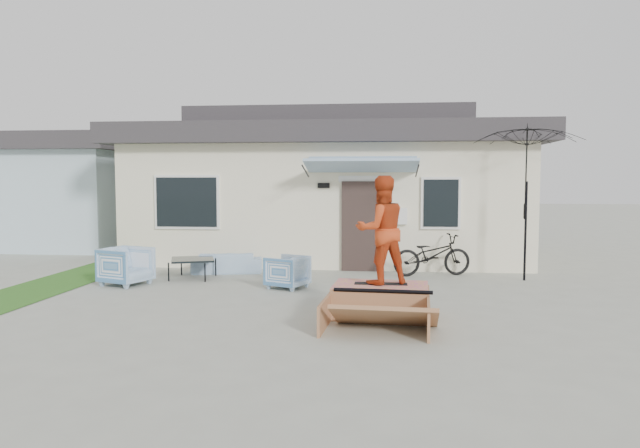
# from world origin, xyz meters

# --- Properties ---
(ground) EXTENTS (90.00, 90.00, 0.00)m
(ground) POSITION_xyz_m (0.00, 0.00, 0.00)
(ground) COLOR #96988B
(ground) RESTS_ON ground
(grass_strip) EXTENTS (1.40, 8.00, 0.01)m
(grass_strip) POSITION_xyz_m (-5.20, 2.00, 0.00)
(grass_strip) COLOR #2A5F1E
(grass_strip) RESTS_ON ground
(house) EXTENTS (10.80, 8.49, 4.10)m
(house) POSITION_xyz_m (0.00, 7.99, 1.94)
(house) COLOR beige
(house) RESTS_ON ground
(neighbor_house) EXTENTS (8.60, 7.60, 3.50)m
(neighbor_house) POSITION_xyz_m (-10.50, 10.00, 1.78)
(neighbor_house) COLOR #ADC6D4
(neighbor_house) RESTS_ON ground
(loveseat) EXTENTS (1.66, 0.79, 0.62)m
(loveseat) POSITION_xyz_m (-2.08, 3.91, 0.31)
(loveseat) COLOR teal
(loveseat) RESTS_ON ground
(armchair_left) EXTENTS (1.02, 1.05, 0.86)m
(armchair_left) POSITION_xyz_m (-3.68, 2.12, 0.43)
(armchair_left) COLOR teal
(armchair_left) RESTS_ON ground
(armchair_right) EXTENTS (0.87, 0.89, 0.71)m
(armchair_right) POSITION_xyz_m (-0.39, 2.14, 0.36)
(armchair_right) COLOR teal
(armchair_right) RESTS_ON ground
(coffee_table) EXTENTS (1.12, 1.12, 0.44)m
(coffee_table) POSITION_xyz_m (-2.60, 3.03, 0.22)
(coffee_table) COLOR black
(coffee_table) RESTS_ON ground
(bicycle) EXTENTS (1.88, 1.08, 1.14)m
(bicycle) POSITION_xyz_m (2.57, 3.96, 0.57)
(bicycle) COLOR black
(bicycle) RESTS_ON ground
(patio_umbrella) EXTENTS (2.28, 2.11, 2.20)m
(patio_umbrella) POSITION_xyz_m (4.48, 3.55, 1.75)
(patio_umbrella) COLOR black
(patio_umbrella) RESTS_ON ground
(skate_ramp) EXTENTS (1.59, 2.04, 0.49)m
(skate_ramp) POSITION_xyz_m (1.45, -0.03, 0.24)
(skate_ramp) COLOR #93603D
(skate_ramp) RESTS_ON ground
(skateboard) EXTENTS (0.83, 0.21, 0.05)m
(skateboard) POSITION_xyz_m (1.45, 0.01, 0.51)
(skateboard) COLOR black
(skateboard) RESTS_ON skate_ramp
(skater) EXTENTS (1.00, 0.90, 1.69)m
(skater) POSITION_xyz_m (1.45, 0.01, 1.38)
(skater) COLOR #C23F18
(skater) RESTS_ON skateboard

